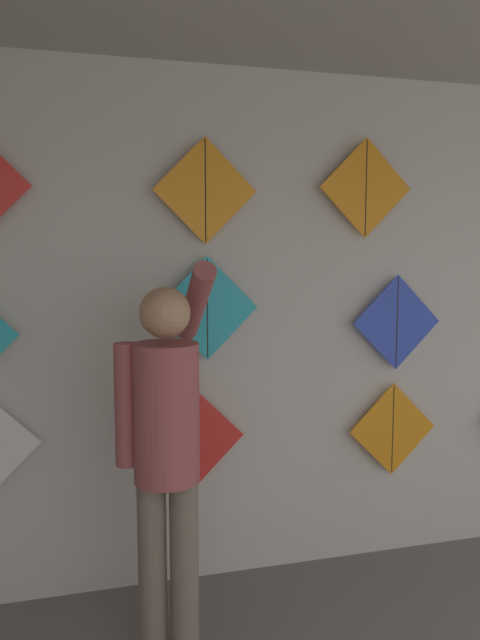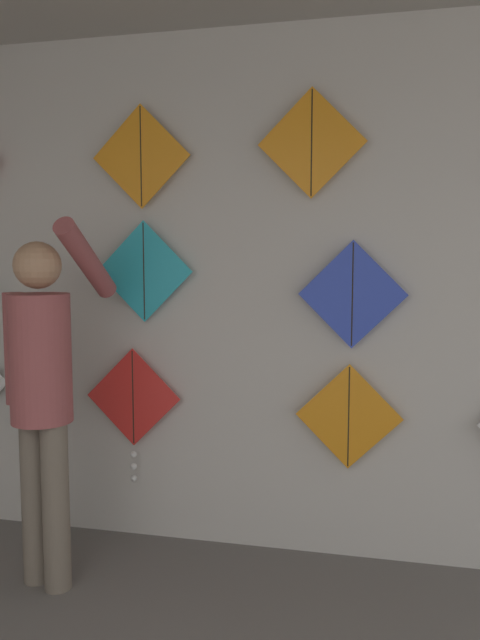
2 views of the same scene
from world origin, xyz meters
name	(u,v)px [view 2 (image 2 of 2)]	position (x,y,z in m)	size (l,w,h in m)	color
back_panel	(235,295)	(0.00, 3.82, 1.40)	(5.85, 0.06, 2.80)	beige
shopkeeper	(43,382)	(-0.80, 3.18, 1.01)	(0.44, 0.57, 1.79)	#726656
kite_1	(133,404)	(-0.56, 3.73, 0.79)	(0.55, 0.04, 0.76)	red
kite_2	(349,417)	(0.63, 3.73, 0.78)	(0.55, 0.01, 0.55)	orange
kite_5	(144,271)	(-0.49, 3.73, 1.53)	(0.55, 0.01, 0.55)	#28B2C6
kite_6	(352,295)	(0.64, 3.73, 1.42)	(0.55, 0.01, 0.55)	blue
kite_9	(141,157)	(-0.49, 3.73, 2.14)	(0.55, 0.01, 0.55)	orange
kite_10	(312,143)	(0.42, 3.73, 2.18)	(0.55, 0.01, 0.55)	orange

